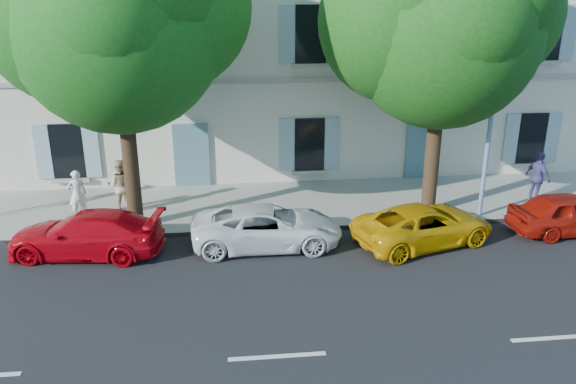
{
  "coord_description": "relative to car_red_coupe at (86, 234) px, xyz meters",
  "views": [
    {
      "loc": [
        -0.83,
        -13.58,
        6.98
      ],
      "look_at": [
        0.88,
        2.0,
        1.4
      ],
      "focal_mm": 35.0,
      "sensor_mm": 36.0,
      "label": 1
    }
  ],
  "objects": [
    {
      "name": "ground",
      "position": [
        4.88,
        -1.31,
        -0.62
      ],
      "size": [
        90.0,
        90.0,
        0.0
      ],
      "primitive_type": "plane",
      "color": "black"
    },
    {
      "name": "sidewalk",
      "position": [
        4.88,
        3.14,
        -0.55
      ],
      "size": [
        36.0,
        4.5,
        0.15
      ],
      "primitive_type": "cube",
      "color": "#A09E96",
      "rests_on": "ground"
    },
    {
      "name": "kerb",
      "position": [
        4.88,
        0.97,
        -0.54
      ],
      "size": [
        36.0,
        0.16,
        0.16
      ],
      "primitive_type": "cube",
      "color": "#9E998E",
      "rests_on": "ground"
    },
    {
      "name": "building",
      "position": [
        4.88,
        8.89,
        5.38
      ],
      "size": [
        28.0,
        7.0,
        12.0
      ],
      "primitive_type": "cube",
      "color": "beige",
      "rests_on": "ground"
    },
    {
      "name": "car_red_coupe",
      "position": [
        0.0,
        0.0,
        0.0
      ],
      "size": [
        4.48,
        2.33,
        1.24
      ],
      "primitive_type": "imported",
      "rotation": [
        0.0,
        0.0,
        4.57
      ],
      "color": "#BF0512",
      "rests_on": "ground"
    },
    {
      "name": "car_white_coupe",
      "position": [
        5.08,
        0.01,
        -0.02
      ],
      "size": [
        4.34,
        2.02,
        1.2
      ],
      "primitive_type": "imported",
      "rotation": [
        0.0,
        0.0,
        1.57
      ],
      "color": "white",
      "rests_on": "ground"
    },
    {
      "name": "car_yellow_supercar",
      "position": [
        9.64,
        -0.32,
        -0.04
      ],
      "size": [
        4.59,
        3.12,
        1.17
      ],
      "primitive_type": "imported",
      "rotation": [
        0.0,
        0.0,
        1.88
      ],
      "color": "#DA9E09",
      "rests_on": "ground"
    },
    {
      "name": "car_red_hatchback",
      "position": [
        14.37,
        -0.05,
        0.01
      ],
      "size": [
        3.79,
        1.66,
        1.27
      ],
      "primitive_type": "imported",
      "rotation": [
        0.0,
        0.0,
        1.61
      ],
      "color": "#9F1409",
      "rests_on": "ground"
    },
    {
      "name": "tree_left",
      "position": [
        1.12,
        1.63,
        5.45
      ],
      "size": [
        5.94,
        5.94,
        9.2
      ],
      "color": "#3A2819",
      "rests_on": "sidewalk"
    },
    {
      "name": "tree_right",
      "position": [
        10.54,
        1.82,
        5.23
      ],
      "size": [
        5.77,
        5.77,
        8.88
      ],
      "color": "#3A2819",
      "rests_on": "sidewalk"
    },
    {
      "name": "street_lamp",
      "position": [
        12.08,
        1.11,
        3.66
      ],
      "size": [
        0.26,
        1.55,
        7.29
      ],
      "color": "#7293BF",
      "rests_on": "sidewalk"
    },
    {
      "name": "pedestrian_a",
      "position": [
        -0.78,
        2.47,
        0.32
      ],
      "size": [
        0.68,
        0.57,
        1.59
      ],
      "primitive_type": "imported",
      "rotation": [
        0.0,
        0.0,
        3.53
      ],
      "color": "white",
      "rests_on": "sidewalk"
    },
    {
      "name": "pedestrian_b",
      "position": [
        0.51,
        2.91,
        0.42
      ],
      "size": [
        0.89,
        0.71,
        1.78
      ],
      "primitive_type": "imported",
      "rotation": [
        0.0,
        0.0,
        3.1
      ],
      "color": "tan",
      "rests_on": "sidewalk"
    },
    {
      "name": "pedestrian_c",
      "position": [
        14.48,
        2.2,
        0.43
      ],
      "size": [
        0.7,
        1.13,
        1.79
      ],
      "primitive_type": "imported",
      "rotation": [
        0.0,
        0.0,
        1.83
      ],
      "color": "#4F4987",
      "rests_on": "sidewalk"
    }
  ]
}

